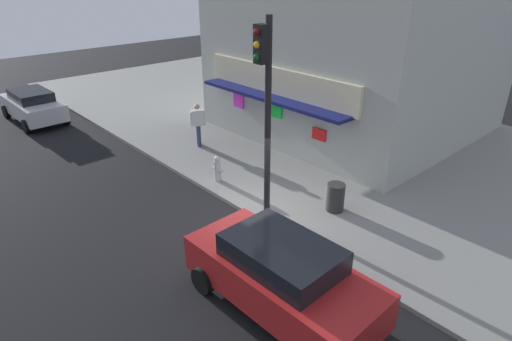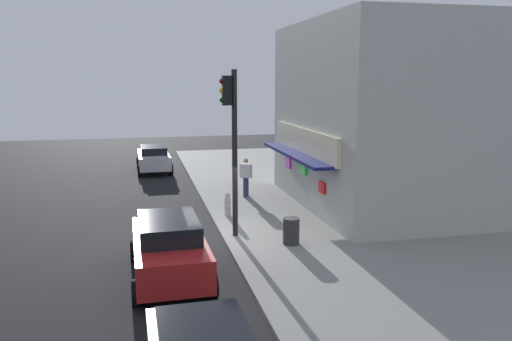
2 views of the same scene
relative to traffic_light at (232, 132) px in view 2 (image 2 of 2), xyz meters
The scene contains 9 objects.
ground_plane 3.70m from the traffic_light, 118.12° to the right, with size 62.72×62.72×0.00m, color black.
sidewalk 7.53m from the traffic_light, 91.58° to the left, with size 41.81×13.90×0.13m, color gray.
corner_building 8.96m from the traffic_light, 110.15° to the left, with size 9.70×10.47×7.55m.
traffic_light is the anchor object (origin of this frame).
fire_hydrant 4.08m from the traffic_light, behind, with size 0.47×0.23×0.90m.
trash_can 3.78m from the traffic_light, 52.72° to the left, with size 0.54×0.54×0.86m, color #2D2D2D.
pedestrian 6.43m from the traffic_light, 163.53° to the left, with size 0.46×0.58×1.74m.
parked_car_red 4.68m from the traffic_light, 37.84° to the right, with size 4.45×2.16×1.68m.
parked_car_silver 14.18m from the traffic_light, behind, with size 4.23×2.02×1.49m.
Camera 2 is at (16.58, -2.65, 5.41)m, focal length 35.68 mm.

